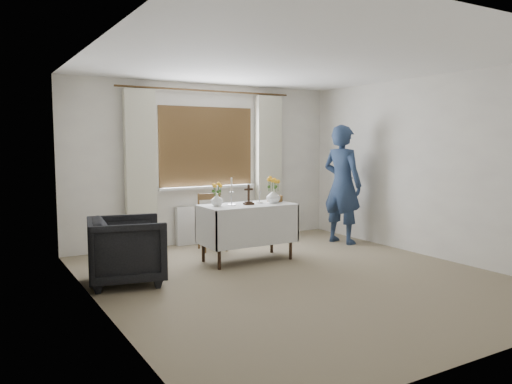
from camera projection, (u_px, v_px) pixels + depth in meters
ground at (297, 278)px, 5.88m from camera, size 5.00×5.00×0.00m
altar_table at (247, 233)px, 6.69m from camera, size 1.24×0.64×0.76m
wooden_chair at (213, 222)px, 7.34m from camera, size 0.44×0.44×0.83m
armchair at (127, 250)px, 5.62m from camera, size 0.98×0.96×0.76m
person at (342, 184)px, 7.83m from camera, size 0.60×0.77×1.86m
radiator at (209, 224)px, 7.92m from camera, size 1.10×0.10×0.60m
wooden_cross at (249, 194)px, 6.61m from camera, size 0.13×0.10×0.27m
candlestick_left at (232, 191)px, 6.56m from camera, size 0.13×0.13×0.37m
candlestick_right at (260, 191)px, 6.76m from camera, size 0.10×0.10×0.34m
flower_vase_left at (217, 200)px, 6.48m from camera, size 0.20×0.20×0.17m
flower_vase_right at (273, 196)px, 6.79m from camera, size 0.25×0.25×0.19m
wicker_basket at (275, 198)px, 6.99m from camera, size 0.23×0.23×0.08m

